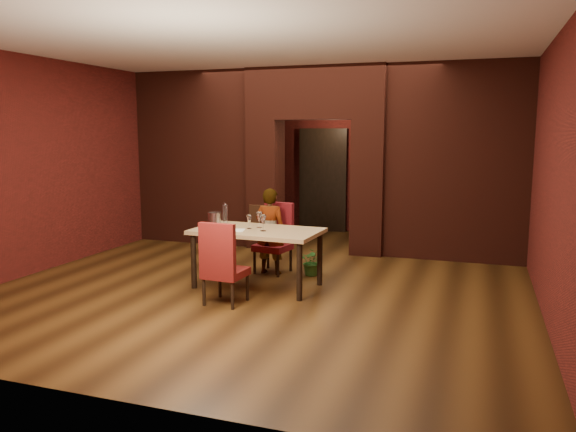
% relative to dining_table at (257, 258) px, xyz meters
% --- Properties ---
extents(floor, '(8.00, 8.00, 0.00)m').
position_rel_dining_table_xyz_m(floor, '(0.07, 0.58, -0.40)').
color(floor, '#452A11').
rests_on(floor, ground).
extents(ceiling, '(7.00, 8.00, 0.04)m').
position_rel_dining_table_xyz_m(ceiling, '(0.07, 0.58, 2.80)').
color(ceiling, silver).
rests_on(ceiling, ground).
extents(wall_back, '(7.00, 0.04, 3.20)m').
position_rel_dining_table_xyz_m(wall_back, '(0.07, 4.58, 1.20)').
color(wall_back, maroon).
rests_on(wall_back, ground).
extents(wall_front, '(7.00, 0.04, 3.20)m').
position_rel_dining_table_xyz_m(wall_front, '(0.07, -3.42, 1.20)').
color(wall_front, maroon).
rests_on(wall_front, ground).
extents(wall_left, '(0.04, 8.00, 3.20)m').
position_rel_dining_table_xyz_m(wall_left, '(-3.43, 0.58, 1.20)').
color(wall_left, maroon).
rests_on(wall_left, ground).
extents(wall_right, '(0.04, 8.00, 3.20)m').
position_rel_dining_table_xyz_m(wall_right, '(3.57, 0.58, 1.20)').
color(wall_right, maroon).
rests_on(wall_right, ground).
extents(pillar_left, '(0.55, 0.55, 2.30)m').
position_rel_dining_table_xyz_m(pillar_left, '(-0.88, 2.58, 0.75)').
color(pillar_left, maroon).
rests_on(pillar_left, ground).
extents(pillar_right, '(0.55, 0.55, 2.30)m').
position_rel_dining_table_xyz_m(pillar_right, '(1.02, 2.58, 0.75)').
color(pillar_right, maroon).
rests_on(pillar_right, ground).
extents(lintel, '(2.45, 0.55, 0.90)m').
position_rel_dining_table_xyz_m(lintel, '(0.07, 2.58, 2.35)').
color(lintel, maroon).
rests_on(lintel, ground).
extents(wing_wall_left, '(2.28, 0.35, 3.20)m').
position_rel_dining_table_xyz_m(wing_wall_left, '(-2.29, 2.58, 1.20)').
color(wing_wall_left, maroon).
rests_on(wing_wall_left, ground).
extents(wing_wall_right, '(2.28, 0.35, 3.20)m').
position_rel_dining_table_xyz_m(wing_wall_right, '(2.43, 2.58, 1.20)').
color(wing_wall_right, maroon).
rests_on(wing_wall_right, ground).
extents(vent_panel, '(0.40, 0.03, 0.50)m').
position_rel_dining_table_xyz_m(vent_panel, '(-0.88, 2.29, 0.15)').
color(vent_panel, '#974F2C').
rests_on(vent_panel, ground).
extents(rear_door, '(0.90, 0.08, 2.10)m').
position_rel_dining_table_xyz_m(rear_door, '(-0.33, 4.52, 0.65)').
color(rear_door, black).
rests_on(rear_door, ground).
extents(rear_door_frame, '(1.02, 0.04, 2.22)m').
position_rel_dining_table_xyz_m(rear_door_frame, '(-0.33, 4.48, 0.65)').
color(rear_door_frame, black).
rests_on(rear_door_frame, ground).
extents(dining_table, '(1.74, 1.04, 0.79)m').
position_rel_dining_table_xyz_m(dining_table, '(0.00, 0.00, 0.00)').
color(dining_table, tan).
rests_on(dining_table, ground).
extents(chair_far, '(0.54, 0.54, 1.04)m').
position_rel_dining_table_xyz_m(chair_far, '(-0.07, 0.79, 0.12)').
color(chair_far, maroon).
rests_on(chair_far, ground).
extents(chair_near, '(0.50, 0.50, 1.03)m').
position_rel_dining_table_xyz_m(chair_near, '(-0.09, -0.82, 0.12)').
color(chair_near, maroon).
rests_on(chair_near, ground).
extents(person_seated, '(0.48, 0.32, 1.28)m').
position_rel_dining_table_xyz_m(person_seated, '(-0.09, 0.72, 0.24)').
color(person_seated, white).
rests_on(person_seated, ground).
extents(wine_glass_a, '(0.08, 0.08, 0.19)m').
position_rel_dining_table_xyz_m(wine_glass_a, '(-0.12, 0.01, 0.49)').
color(wine_glass_a, silver).
rests_on(wine_glass_a, dining_table).
extents(wine_glass_b, '(0.09, 0.09, 0.22)m').
position_rel_dining_table_xyz_m(wine_glass_b, '(-0.02, 0.12, 0.51)').
color(wine_glass_b, white).
rests_on(wine_glass_b, dining_table).
extents(wine_glass_c, '(0.09, 0.09, 0.22)m').
position_rel_dining_table_xyz_m(wine_glass_c, '(0.13, -0.10, 0.51)').
color(wine_glass_c, silver).
rests_on(wine_glass_c, dining_table).
extents(tasting_sheet, '(0.38, 0.31, 0.00)m').
position_rel_dining_table_xyz_m(tasting_sheet, '(-0.29, -0.18, 0.40)').
color(tasting_sheet, silver).
rests_on(tasting_sheet, dining_table).
extents(wine_bucket, '(0.18, 0.18, 0.22)m').
position_rel_dining_table_xyz_m(wine_bucket, '(-0.56, -0.14, 0.51)').
color(wine_bucket, '#B2B2BA').
rests_on(wine_bucket, dining_table).
extents(water_bottle, '(0.07, 0.07, 0.31)m').
position_rel_dining_table_xyz_m(water_bottle, '(-0.55, 0.16, 0.55)').
color(water_bottle, silver).
rests_on(water_bottle, dining_table).
extents(potted_plant, '(0.43, 0.39, 0.42)m').
position_rel_dining_table_xyz_m(potted_plant, '(0.54, 0.82, -0.19)').
color(potted_plant, '#275D21').
rests_on(potted_plant, ground).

